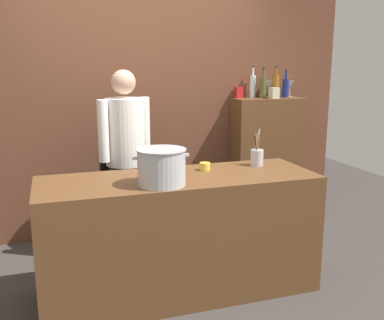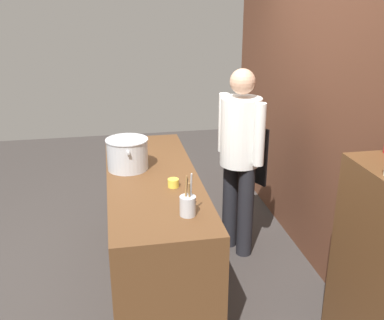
# 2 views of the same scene
# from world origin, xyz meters

# --- Properties ---
(ground_plane) EXTENTS (8.00, 8.00, 0.00)m
(ground_plane) POSITION_xyz_m (0.00, 0.00, 0.00)
(ground_plane) COLOR #383330
(brick_back_panel) EXTENTS (4.40, 0.10, 3.00)m
(brick_back_panel) POSITION_xyz_m (0.00, 1.40, 1.50)
(brick_back_panel) COLOR brown
(brick_back_panel) RESTS_ON ground_plane
(prep_counter) EXTENTS (2.03, 0.70, 0.90)m
(prep_counter) POSITION_xyz_m (0.00, 0.00, 0.45)
(prep_counter) COLOR brown
(prep_counter) RESTS_ON ground_plane
(bar_cabinet) EXTENTS (0.76, 0.32, 1.36)m
(bar_cabinet) POSITION_xyz_m (1.34, 1.19, 0.68)
(bar_cabinet) COLOR brown
(bar_cabinet) RESTS_ON ground_plane
(chef) EXTENTS (0.48, 0.41, 1.66)m
(chef) POSITION_xyz_m (-0.26, 0.78, 0.96)
(chef) COLOR black
(chef) RESTS_ON ground_plane
(stockpot_large) EXTENTS (0.40, 0.34, 0.25)m
(stockpot_large) POSITION_xyz_m (-0.18, -0.18, 1.02)
(stockpot_large) COLOR #B7BABF
(stockpot_large) RESTS_ON prep_counter
(utensil_crock) EXTENTS (0.10, 0.10, 0.30)m
(utensil_crock) POSITION_xyz_m (0.70, 0.16, 0.97)
(utensil_crock) COLOR #B7BABF
(utensil_crock) RESTS_ON prep_counter
(butter_jar) EXTENTS (0.08, 0.08, 0.06)m
(butter_jar) POSITION_xyz_m (0.25, 0.13, 0.93)
(butter_jar) COLOR yellow
(butter_jar) RESTS_ON prep_counter
(wine_bottle_cobalt) EXTENTS (0.07, 0.07, 0.29)m
(wine_bottle_cobalt) POSITION_xyz_m (1.55, 1.22, 1.46)
(wine_bottle_cobalt) COLOR navy
(wine_bottle_cobalt) RESTS_ON bar_cabinet
(wine_bottle_amber) EXTENTS (0.07, 0.07, 0.33)m
(wine_bottle_amber) POSITION_xyz_m (1.42, 1.20, 1.48)
(wine_bottle_amber) COLOR #8C5919
(wine_bottle_amber) RESTS_ON bar_cabinet
(wine_bottle_clear) EXTENTS (0.06, 0.06, 0.33)m
(wine_bottle_clear) POSITION_xyz_m (1.19, 1.29, 1.48)
(wine_bottle_clear) COLOR silver
(wine_bottle_clear) RESTS_ON bar_cabinet
(wine_bottle_olive) EXTENTS (0.07, 0.07, 0.31)m
(wine_bottle_olive) POSITION_xyz_m (1.28, 1.21, 1.47)
(wine_bottle_olive) COLOR #475123
(wine_bottle_olive) RESTS_ON bar_cabinet
(wine_glass_wide) EXTENTS (0.08, 0.08, 0.18)m
(wine_glass_wide) POSITION_xyz_m (1.65, 1.30, 1.49)
(wine_glass_wide) COLOR silver
(wine_glass_wide) RESTS_ON bar_cabinet
(wine_glass_tall) EXTENTS (0.07, 0.07, 0.18)m
(wine_glass_tall) POSITION_xyz_m (1.39, 1.29, 1.48)
(wine_glass_tall) COLOR silver
(wine_glass_tall) RESTS_ON bar_cabinet
(spice_tin_red) EXTENTS (0.07, 0.07, 0.12)m
(spice_tin_red) POSITION_xyz_m (1.04, 1.30, 1.41)
(spice_tin_red) COLOR red
(spice_tin_red) RESTS_ON bar_cabinet
(spice_tin_cream) EXTENTS (0.08, 0.08, 0.11)m
(spice_tin_cream) POSITION_xyz_m (1.36, 1.11, 1.41)
(spice_tin_cream) COLOR beige
(spice_tin_cream) RESTS_ON bar_cabinet
(spice_tin_silver) EXTENTS (0.08, 0.08, 0.11)m
(spice_tin_silver) POSITION_xyz_m (1.49, 1.29, 1.41)
(spice_tin_silver) COLOR #B2B2B7
(spice_tin_silver) RESTS_ON bar_cabinet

